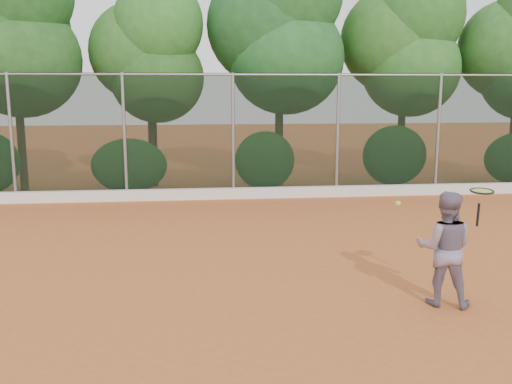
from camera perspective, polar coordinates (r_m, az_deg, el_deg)
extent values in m
plane|color=#B85D2B|center=(9.58, 0.65, -8.46)|extent=(80.00, 80.00, 0.00)
cube|color=silver|center=(16.13, -2.21, -0.13)|extent=(24.00, 0.20, 0.30)
imported|color=slate|center=(8.61, 18.34, -5.39)|extent=(0.99, 0.89, 1.66)
cube|color=black|center=(16.10, -2.30, 5.60)|extent=(24.00, 0.01, 3.50)
cylinder|color=gray|center=(16.04, -2.34, 11.66)|extent=(24.00, 0.06, 0.06)
cylinder|color=gray|center=(16.80, -23.26, 4.96)|extent=(0.09, 0.09, 3.50)
cylinder|color=gray|center=(16.17, -13.01, 5.36)|extent=(0.09, 0.09, 3.50)
cylinder|color=gray|center=(16.10, -2.30, 5.60)|extent=(0.09, 0.09, 3.50)
cylinder|color=gray|center=(16.57, 8.16, 5.64)|extent=(0.09, 0.09, 3.50)
cylinder|color=gray|center=(17.55, 17.74, 5.51)|extent=(0.09, 0.09, 3.50)
cylinder|color=#482F1B|center=(18.72, -22.39, 4.58)|extent=(0.24, 0.24, 2.90)
ellipsoid|color=#326A28|center=(18.52, -22.40, 12.13)|extent=(3.50, 2.90, 3.40)
ellipsoid|color=#2D6727|center=(19.01, -23.86, 14.99)|extent=(3.80, 3.10, 3.70)
cylinder|color=#3A2316|center=(18.45, -10.25, 4.34)|extent=(0.28, 0.28, 2.40)
ellipsoid|color=#234E1B|center=(18.24, -9.86, 11.21)|extent=(2.90, 2.40, 2.80)
ellipsoid|color=#26571E|center=(18.61, -11.46, 13.60)|extent=(3.20, 2.70, 3.10)
ellipsoid|color=#276221|center=(18.13, -9.74, 16.28)|extent=(2.70, 2.30, 2.90)
cylinder|color=#412A19|center=(18.27, 2.32, 5.38)|extent=(0.26, 0.26, 3.00)
ellipsoid|color=#2B722C|center=(18.16, 3.06, 13.24)|extent=(3.60, 3.00, 3.50)
ellipsoid|color=#266428|center=(18.46, 1.34, 16.32)|extent=(3.90, 3.20, 3.80)
cylinder|color=#462C1B|center=(19.50, 14.27, 4.95)|extent=(0.24, 0.24, 2.70)
ellipsoid|color=#265A1E|center=(19.41, 15.26, 11.83)|extent=(3.20, 2.70, 3.10)
ellipsoid|color=#25541D|center=(19.57, 13.65, 14.53)|extent=(3.50, 2.90, 3.40)
ellipsoid|color=#1F541C|center=(19.48, 15.90, 16.81)|extent=(3.00, 2.50, 3.10)
ellipsoid|color=#38742C|center=(20.72, 23.93, 12.87)|extent=(3.30, 2.80, 3.20)
ellipsoid|color=#38762D|center=(17.06, -12.57, 2.59)|extent=(2.20, 1.16, 1.60)
ellipsoid|color=#35762D|center=(17.07, 0.90, 3.18)|extent=(1.80, 1.04, 1.76)
ellipsoid|color=#276325|center=(17.98, 13.68, 3.57)|extent=(2.00, 1.10, 1.84)
cylinder|color=black|center=(8.60, 21.32, -2.13)|extent=(0.04, 0.06, 0.34)
torus|color=black|center=(8.48, 21.66, 0.09)|extent=(0.37, 0.37, 0.05)
cylinder|color=#A2C53A|center=(8.48, 21.66, 0.09)|extent=(0.32, 0.31, 0.02)
sphere|color=#BAE333|center=(7.62, 14.00, -1.11)|extent=(0.07, 0.07, 0.07)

